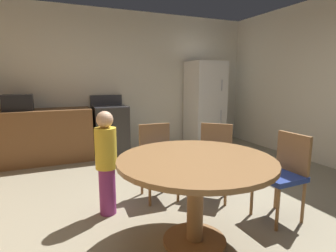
% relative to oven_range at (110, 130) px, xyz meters
% --- Properties ---
extents(ground_plane, '(14.00, 14.00, 0.00)m').
position_rel_oven_range_xyz_m(ground_plane, '(0.28, -2.78, -0.47)').
color(ground_plane, gray).
extents(wall_back, '(5.90, 0.12, 2.70)m').
position_rel_oven_range_xyz_m(wall_back, '(0.28, 0.40, 0.88)').
color(wall_back, silver).
rests_on(wall_back, ground).
extents(kitchen_counter, '(2.01, 0.60, 0.90)m').
position_rel_oven_range_xyz_m(kitchen_counter, '(-1.36, -0.00, -0.02)').
color(kitchen_counter, brown).
rests_on(kitchen_counter, ground).
extents(oven_range, '(0.60, 0.60, 1.10)m').
position_rel_oven_range_xyz_m(oven_range, '(0.00, 0.00, 0.00)').
color(oven_range, '#2D2B28').
rests_on(oven_range, ground).
extents(refrigerator, '(0.68, 0.68, 1.76)m').
position_rel_oven_range_xyz_m(refrigerator, '(2.00, -0.05, 0.41)').
color(refrigerator, white).
rests_on(refrigerator, ground).
extents(microwave, '(0.44, 0.32, 0.26)m').
position_rel_oven_range_xyz_m(microwave, '(-1.46, -0.00, 0.56)').
color(microwave, black).
rests_on(microwave, kitchen_counter).
extents(dining_table, '(1.31, 1.31, 0.76)m').
position_rel_oven_range_xyz_m(dining_table, '(0.09, -3.06, 0.14)').
color(dining_table, olive).
rests_on(dining_table, ground).
extents(chair_north, '(0.42, 0.42, 0.87)m').
position_rel_oven_range_xyz_m(chair_north, '(0.14, -2.04, 0.03)').
color(chair_north, olive).
rests_on(chair_north, ground).
extents(chair_east, '(0.41, 0.41, 0.87)m').
position_rel_oven_range_xyz_m(chair_east, '(1.11, -3.04, 0.03)').
color(chair_east, olive).
rests_on(chair_east, ground).
extents(chair_northeast, '(0.57, 0.57, 0.87)m').
position_rel_oven_range_xyz_m(chair_northeast, '(0.77, -2.30, 0.03)').
color(chair_northeast, olive).
rests_on(chair_northeast, ground).
extents(person_child, '(0.31, 0.31, 1.09)m').
position_rel_oven_range_xyz_m(person_child, '(-0.50, -2.25, 0.11)').
color(person_child, '#8C337A').
rests_on(person_child, ground).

